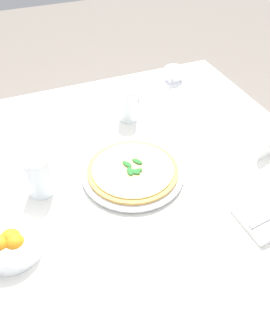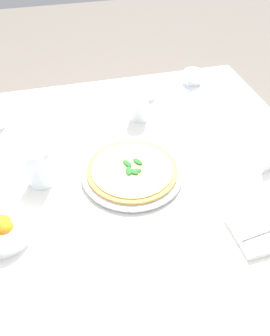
% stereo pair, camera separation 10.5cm
% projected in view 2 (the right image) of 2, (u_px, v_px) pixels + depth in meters
% --- Properties ---
extents(ground_plane, '(8.00, 8.00, 0.00)m').
position_uv_depth(ground_plane, '(137.00, 290.00, 1.58)').
color(ground_plane, slate).
extents(dining_table, '(1.15, 1.15, 0.74)m').
position_uv_depth(dining_table, '(138.00, 198.00, 1.16)').
color(dining_table, white).
rests_on(dining_table, ground_plane).
extents(pizza_plate, '(0.30, 0.30, 0.02)m').
position_uv_depth(pizza_plate, '(132.00, 173.00, 1.05)').
color(pizza_plate, white).
rests_on(pizza_plate, dining_table).
extents(pizza, '(0.27, 0.27, 0.02)m').
position_uv_depth(pizza, '(132.00, 170.00, 1.04)').
color(pizza, tan).
rests_on(pizza, pizza_plate).
extents(coffee_cup_right_edge, '(0.13, 0.13, 0.06)m').
position_uv_depth(coffee_cup_right_edge, '(192.00, 78.00, 1.45)').
color(coffee_cup_right_edge, white).
rests_on(coffee_cup_right_edge, dining_table).
extents(coffee_cup_left_edge, '(0.13, 0.13, 0.07)m').
position_uv_depth(coffee_cup_left_edge, '(146.00, 91.00, 1.36)').
color(coffee_cup_left_edge, white).
rests_on(coffee_cup_left_edge, dining_table).
extents(water_glass_far_left, '(0.07, 0.07, 0.12)m').
position_uv_depth(water_glass_far_left, '(139.00, 106.00, 1.24)').
color(water_glass_far_left, white).
rests_on(water_glass_far_left, dining_table).
extents(water_glass_back_corner, '(0.07, 0.07, 0.12)m').
position_uv_depth(water_glass_back_corner, '(39.00, 169.00, 1.00)').
color(water_glass_back_corner, white).
rests_on(water_glass_back_corner, dining_table).
extents(citrus_bowl, '(0.15, 0.15, 0.06)m').
position_uv_depth(citrus_bowl, '(1.00, 229.00, 0.88)').
color(citrus_bowl, white).
rests_on(citrus_bowl, dining_table).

